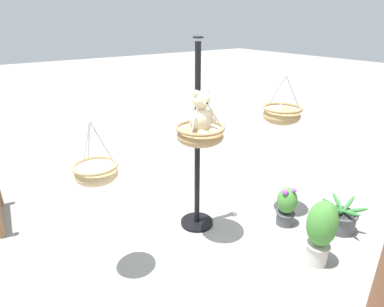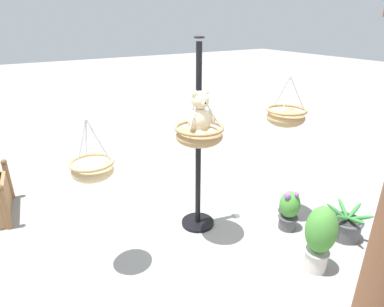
{
  "view_description": "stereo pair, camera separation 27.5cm",
  "coord_description": "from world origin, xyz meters",
  "px_view_note": "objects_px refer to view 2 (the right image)",
  "views": [
    {
      "loc": [
        2.08,
        2.98,
        2.61
      ],
      "look_at": [
        0.0,
        0.11,
        1.11
      ],
      "focal_mm": 30.02,
      "sensor_mm": 36.0,
      "label": 1
    },
    {
      "loc": [
        1.86,
        3.13,
        2.61
      ],
      "look_at": [
        0.0,
        0.11,
        1.11
      ],
      "focal_mm": 30.02,
      "sensor_mm": 36.0,
      "label": 2
    }
  ],
  "objects_px": {
    "hanging_basket_with_teddy": "(199,135)",
    "potted_plant_small_succulent": "(289,210)",
    "greenhouse_pillar_right": "(384,266)",
    "potted_plant_flowering_red": "(346,226)",
    "teddy_bear": "(201,116)",
    "hanging_basket_right_low": "(93,169)",
    "potted_plant_tall_leafy": "(320,236)",
    "hanging_basket_left_high": "(286,116)",
    "display_pole_central": "(198,175)"
  },
  "relations": [
    {
      "from": "hanging_basket_with_teddy",
      "to": "potted_plant_small_succulent",
      "type": "xyz_separation_m",
      "value": [
        -1.12,
        0.46,
        -1.11
      ]
    },
    {
      "from": "greenhouse_pillar_right",
      "to": "potted_plant_small_succulent",
      "type": "height_order",
      "value": "greenhouse_pillar_right"
    },
    {
      "from": "greenhouse_pillar_right",
      "to": "potted_plant_flowering_red",
      "type": "distance_m",
      "value": 2.44
    },
    {
      "from": "teddy_bear",
      "to": "hanging_basket_right_low",
      "type": "height_order",
      "value": "teddy_bear"
    },
    {
      "from": "greenhouse_pillar_right",
      "to": "potted_plant_tall_leafy",
      "type": "xyz_separation_m",
      "value": [
        -0.98,
        -1.05,
        -0.87
      ]
    },
    {
      "from": "hanging_basket_left_high",
      "to": "teddy_bear",
      "type": "bearing_deg",
      "value": -7.17
    },
    {
      "from": "display_pole_central",
      "to": "potted_plant_tall_leafy",
      "type": "relative_size",
      "value": 3.01
    },
    {
      "from": "hanging_basket_right_low",
      "to": "potted_plant_small_succulent",
      "type": "distance_m",
      "value": 2.57
    },
    {
      "from": "hanging_basket_right_low",
      "to": "greenhouse_pillar_right",
      "type": "xyz_separation_m",
      "value": [
        -1.03,
        2.29,
        0.07
      ]
    },
    {
      "from": "teddy_bear",
      "to": "potted_plant_tall_leafy",
      "type": "distance_m",
      "value": 1.84
    },
    {
      "from": "hanging_basket_with_teddy",
      "to": "potted_plant_flowering_red",
      "type": "bearing_deg",
      "value": 148.62
    },
    {
      "from": "hanging_basket_with_teddy",
      "to": "hanging_basket_right_low",
      "type": "relative_size",
      "value": 0.96
    },
    {
      "from": "teddy_bear",
      "to": "hanging_basket_left_high",
      "type": "height_order",
      "value": "hanging_basket_left_high"
    },
    {
      "from": "hanging_basket_left_high",
      "to": "potted_plant_flowering_red",
      "type": "height_order",
      "value": "hanging_basket_left_high"
    },
    {
      "from": "hanging_basket_left_high",
      "to": "potted_plant_small_succulent",
      "type": "xyz_separation_m",
      "value": [
        0.05,
        0.29,
        -1.19
      ]
    },
    {
      "from": "teddy_bear",
      "to": "potted_plant_flowering_red",
      "type": "height_order",
      "value": "teddy_bear"
    },
    {
      "from": "potted_plant_small_succulent",
      "to": "potted_plant_tall_leafy",
      "type": "bearing_deg",
      "value": 66.21
    },
    {
      "from": "hanging_basket_with_teddy",
      "to": "display_pole_central",
      "type": "bearing_deg",
      "value": -120.96
    },
    {
      "from": "display_pole_central",
      "to": "hanging_basket_right_low",
      "type": "relative_size",
      "value": 3.84
    },
    {
      "from": "teddy_bear",
      "to": "hanging_basket_left_high",
      "type": "relative_size",
      "value": 0.82
    },
    {
      "from": "display_pole_central",
      "to": "potted_plant_flowering_red",
      "type": "distance_m",
      "value": 2.0
    },
    {
      "from": "greenhouse_pillar_right",
      "to": "potted_plant_tall_leafy",
      "type": "distance_m",
      "value": 1.68
    },
    {
      "from": "greenhouse_pillar_right",
      "to": "potted_plant_flowering_red",
      "type": "xyz_separation_m",
      "value": [
        -1.77,
        -1.23,
        -1.14
      ]
    },
    {
      "from": "hanging_basket_left_high",
      "to": "potted_plant_small_succulent",
      "type": "height_order",
      "value": "hanging_basket_left_high"
    },
    {
      "from": "teddy_bear",
      "to": "hanging_basket_right_low",
      "type": "bearing_deg",
      "value": -5.04
    },
    {
      "from": "hanging_basket_left_high",
      "to": "potted_plant_small_succulent",
      "type": "bearing_deg",
      "value": 79.6
    },
    {
      "from": "potted_plant_flowering_red",
      "to": "potted_plant_small_succulent",
      "type": "relative_size",
      "value": 0.98
    },
    {
      "from": "hanging_basket_right_low",
      "to": "potted_plant_small_succulent",
      "type": "xyz_separation_m",
      "value": [
        -2.32,
        0.54,
        -0.95
      ]
    },
    {
      "from": "display_pole_central",
      "to": "hanging_basket_left_high",
      "type": "xyz_separation_m",
      "value": [
        -1.03,
        0.42,
        0.73
      ]
    },
    {
      "from": "hanging_basket_left_high",
      "to": "hanging_basket_right_low",
      "type": "distance_m",
      "value": 2.4
    },
    {
      "from": "display_pole_central",
      "to": "potted_plant_tall_leafy",
      "type": "bearing_deg",
      "value": 115.15
    },
    {
      "from": "hanging_basket_with_teddy",
      "to": "hanging_basket_left_high",
      "type": "xyz_separation_m",
      "value": [
        -1.18,
        0.17,
        0.08
      ]
    },
    {
      "from": "display_pole_central",
      "to": "hanging_basket_left_high",
      "type": "bearing_deg",
      "value": 157.66
    },
    {
      "from": "hanging_basket_with_teddy",
      "to": "hanging_basket_left_high",
      "type": "distance_m",
      "value": 1.19
    },
    {
      "from": "display_pole_central",
      "to": "greenhouse_pillar_right",
      "type": "height_order",
      "value": "greenhouse_pillar_right"
    },
    {
      "from": "greenhouse_pillar_right",
      "to": "potted_plant_small_succulent",
      "type": "xyz_separation_m",
      "value": [
        -1.29,
        -1.75,
        -1.02
      ]
    },
    {
      "from": "hanging_basket_right_low",
      "to": "potted_plant_small_succulent",
      "type": "height_order",
      "value": "hanging_basket_right_low"
    },
    {
      "from": "potted_plant_flowering_red",
      "to": "potted_plant_tall_leafy",
      "type": "xyz_separation_m",
      "value": [
        0.8,
        0.18,
        0.27
      ]
    },
    {
      "from": "display_pole_central",
      "to": "teddy_bear",
      "type": "relative_size",
      "value": 4.81
    },
    {
      "from": "hanging_basket_with_teddy",
      "to": "potted_plant_flowering_red",
      "type": "xyz_separation_m",
      "value": [
        -1.61,
        0.98,
        -1.23
      ]
    },
    {
      "from": "greenhouse_pillar_right",
      "to": "potted_plant_flowering_red",
      "type": "bearing_deg",
      "value": -145.31
    },
    {
      "from": "display_pole_central",
      "to": "potted_plant_flowering_red",
      "type": "relative_size",
      "value": 4.27
    },
    {
      "from": "hanging_basket_left_high",
      "to": "hanging_basket_right_low",
      "type": "relative_size",
      "value": 0.98
    },
    {
      "from": "potted_plant_tall_leafy",
      "to": "potted_plant_small_succulent",
      "type": "relative_size",
      "value": 1.39
    },
    {
      "from": "potted_plant_tall_leafy",
      "to": "hanging_basket_left_high",
      "type": "bearing_deg",
      "value": -110.1
    },
    {
      "from": "hanging_basket_right_low",
      "to": "potted_plant_flowering_red",
      "type": "distance_m",
      "value": 3.19
    },
    {
      "from": "greenhouse_pillar_right",
      "to": "potted_plant_small_succulent",
      "type": "distance_m",
      "value": 2.4
    },
    {
      "from": "hanging_basket_with_teddy",
      "to": "potted_plant_flowering_red",
      "type": "relative_size",
      "value": 1.06
    },
    {
      "from": "teddy_bear",
      "to": "hanging_basket_left_high",
      "type": "distance_m",
      "value": 1.19
    },
    {
      "from": "hanging_basket_right_low",
      "to": "greenhouse_pillar_right",
      "type": "bearing_deg",
      "value": 114.22
    }
  ]
}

